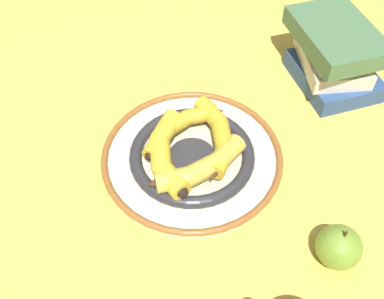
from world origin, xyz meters
TOP-DOWN VIEW (x-y plane):
  - ground_plane at (0.00, 0.00)m, footprint 2.80×2.80m
  - decorative_bowl at (-0.01, 0.02)m, footprint 0.34×0.34m
  - banana_a at (0.00, 0.06)m, footprint 0.18×0.14m
  - banana_b at (-0.06, 0.04)m, footprint 0.07×0.20m
  - banana_c at (-0.03, -0.03)m, footprint 0.17×0.14m
  - banana_d at (0.04, 0.00)m, footprint 0.06×0.19m
  - book_stack at (-0.03, -0.37)m, footprint 0.26×0.22m
  - apple at (-0.31, -0.03)m, footprint 0.07×0.07m

SIDE VIEW (x-z plane):
  - ground_plane at x=0.00m, z-range 0.00..0.00m
  - decorative_bowl at x=-0.01m, z-range 0.00..0.04m
  - apple at x=-0.31m, z-range -0.01..0.08m
  - banana_d at x=0.04m, z-range 0.04..0.07m
  - banana_c at x=-0.03m, z-range 0.04..0.07m
  - banana_b at x=-0.06m, z-range 0.04..0.07m
  - banana_a at x=0.00m, z-range 0.04..0.07m
  - book_stack at x=-0.03m, z-range 0.00..0.14m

